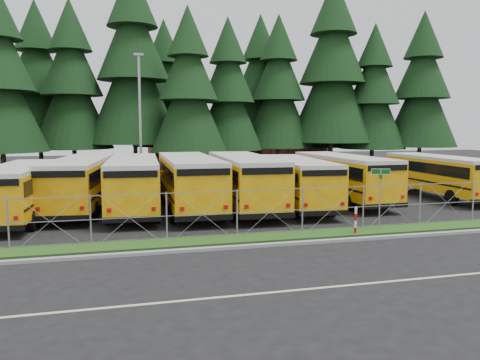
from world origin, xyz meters
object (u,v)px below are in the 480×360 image
at_px(bus_4, 243,182).
at_px(bus_1, 82,185).
at_px(bus_0, 22,192).
at_px(bus_6, 340,178).
at_px(bus_2, 134,185).
at_px(bus_3, 189,183).
at_px(bus_5, 295,183).
at_px(street_sign, 380,186).
at_px(light_standard, 140,116).
at_px(striped_bollard, 356,221).
at_px(bus_east, 436,177).

bearing_deg(bus_4, bus_1, 171.69).
distance_m(bus_0, bus_4, 11.57).
bearing_deg(bus_0, bus_6, 6.53).
relative_size(bus_2, bus_3, 0.98).
distance_m(bus_5, bus_6, 3.67).
height_order(bus_3, bus_4, bus_4).
height_order(bus_0, bus_5, bus_5).
bearing_deg(street_sign, bus_5, 101.52).
bearing_deg(bus_6, bus_3, -176.97).
bearing_deg(bus_0, bus_3, 5.36).
height_order(street_sign, light_standard, light_standard).
relative_size(bus_5, striped_bollard, 8.98).
xyz_separation_m(bus_0, bus_4, (11.57, 0.08, 0.14)).
height_order(bus_3, bus_5, bus_3).
bearing_deg(bus_4, bus_0, -177.11).
height_order(bus_2, bus_east, bus_2).
relative_size(bus_2, bus_east, 1.07).
bearing_deg(bus_3, striped_bollard, -50.18).
xyz_separation_m(bus_0, street_sign, (16.05, -6.98, 0.65)).
xyz_separation_m(bus_1, bus_4, (8.83, -1.69, 0.06)).
height_order(bus_4, bus_east, bus_4).
xyz_separation_m(bus_1, light_standard, (3.69, 9.54, 4.04)).
height_order(bus_1, bus_6, bus_1).
bearing_deg(striped_bollard, bus_1, 142.76).
relative_size(bus_5, street_sign, 3.83).
xyz_separation_m(bus_5, striped_bollard, (0.04, -7.21, -0.81)).
xyz_separation_m(bus_3, bus_4, (3.07, -0.25, 0.00)).
bearing_deg(bus_6, bus_1, 176.03).
height_order(bus_2, street_sign, bus_2).
xyz_separation_m(bus_east, striped_bollard, (-10.25, -8.27, -0.78)).
distance_m(bus_east, striped_bollard, 13.20).
xyz_separation_m(bus_0, bus_east, (24.95, 0.95, 0.00)).
bearing_deg(light_standard, bus_6, -41.21).
bearing_deg(striped_bollard, bus_6, 67.74).
height_order(bus_6, street_sign, bus_6).
xyz_separation_m(bus_2, bus_4, (6.03, -0.65, 0.04)).
distance_m(bus_6, striped_bollard, 9.10).
bearing_deg(striped_bollard, bus_2, 138.69).
bearing_deg(bus_5, bus_6, 23.34).
distance_m(bus_east, street_sign, 11.93).
bearing_deg(bus_6, bus_2, -179.83).
bearing_deg(bus_1, bus_4, -4.20).
relative_size(bus_4, bus_6, 1.04).
xyz_separation_m(bus_1, bus_5, (11.91, -1.87, -0.05)).
bearing_deg(bus_1, street_sign, -26.67).
bearing_deg(bus_2, bus_3, -4.78).
bearing_deg(bus_0, bus_2, 10.67).
xyz_separation_m(bus_3, bus_5, (6.15, -0.43, -0.10)).
bearing_deg(striped_bollard, bus_5, 90.34).
bearing_deg(bus_5, bus_3, -179.29).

